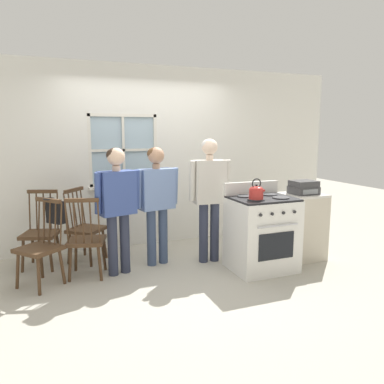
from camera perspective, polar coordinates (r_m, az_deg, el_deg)
ground_plane at (r=4.71m, az=-2.33°, el=-12.36°), size 16.00×16.00×0.00m
wall_back at (r=5.73m, az=-6.90°, el=5.29°), size 6.40×0.16×2.70m
chair_by_window at (r=4.56m, az=-22.09°, el=-7.91°), size 0.58×0.58×0.99m
chair_near_wall at (r=5.22m, az=-15.99°, el=-5.42°), size 0.58×0.58×0.99m
chair_center_cluster at (r=4.66m, az=-15.82°, el=-7.19°), size 0.52×0.50×0.99m
chair_near_stove at (r=5.18m, az=-22.04°, el=-5.86°), size 0.53×0.52×0.99m
person_elderly_left at (r=4.55m, az=-11.32°, el=-0.93°), size 0.58×0.32×1.54m
person_teen_center at (r=4.82m, az=-5.41°, el=-0.25°), size 0.61×0.30×1.53m
person_adult_right at (r=4.90m, az=2.67°, el=0.60°), size 0.57×0.24×1.64m
stove at (r=4.80m, az=10.56°, el=-6.14°), size 0.77×0.68×1.08m
kettle at (r=4.48m, az=9.77°, el=0.01°), size 0.21×0.17×0.25m
potted_plant at (r=5.56m, az=-12.34°, el=1.51°), size 0.16×0.16×0.24m
handbag at (r=4.61m, az=-20.14°, el=-2.82°), size 0.25×0.25×0.31m
side_counter at (r=5.35m, az=16.25°, el=-5.01°), size 0.55×0.50×0.90m
stereo at (r=5.23m, az=16.65°, el=0.66°), size 0.34×0.29×0.18m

